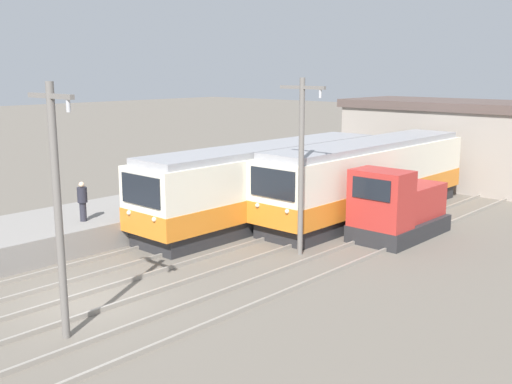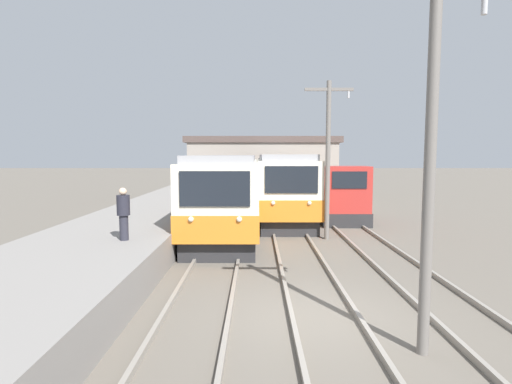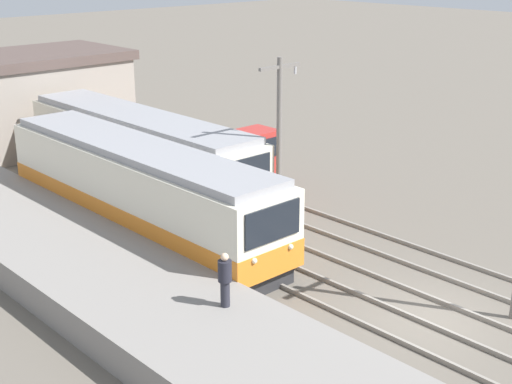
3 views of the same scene
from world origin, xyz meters
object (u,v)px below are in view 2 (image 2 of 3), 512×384
object	(u,v)px
commuter_train_left	(228,194)
commuter_train_center	(279,187)
catenary_mast_mid	(326,154)
catenary_mast_near	(429,152)
shunting_locomotive	(338,199)
person_on_platform	(122,212)

from	to	relation	value
commuter_train_left	commuter_train_center	world-z (taller)	commuter_train_center
catenary_mast_mid	catenary_mast_near	bearing A→B (deg)	-90.00
commuter_train_left	commuter_train_center	size ratio (longest dim) A/B	1.02
catenary_mast_near	commuter_train_left	bearing A→B (deg)	108.61
shunting_locomotive	person_on_platform	xyz separation A→B (m)	(-8.43, -9.48, 0.67)
shunting_locomotive	catenary_mast_near	size ratio (longest dim) A/B	0.71
person_on_platform	catenary_mast_mid	bearing A→B (deg)	35.40
catenary_mast_near	commuter_train_center	bearing A→B (deg)	95.12
commuter_train_center	catenary_mast_near	xyz separation A→B (m)	(1.51, -16.85, 1.94)
commuter_train_center	catenary_mast_mid	world-z (taller)	catenary_mast_mid
catenary_mast_mid	commuter_train_center	bearing A→B (deg)	102.05
shunting_locomotive	person_on_platform	size ratio (longest dim) A/B	2.99
shunting_locomotive	person_on_platform	distance (m)	12.70
catenary_mast_near	catenary_mast_mid	distance (m)	9.78
commuter_train_center	catenary_mast_mid	size ratio (longest dim) A/B	2.13
commuter_train_center	catenary_mast_mid	distance (m)	7.48
commuter_train_center	catenary_mast_near	size ratio (longest dim) A/B	2.13
commuter_train_left	catenary_mast_mid	size ratio (longest dim) A/B	2.17
commuter_train_left	commuter_train_center	bearing A→B (deg)	55.33
catenary_mast_near	person_on_platform	distance (m)	8.64
catenary_mast_mid	person_on_platform	xyz separation A→B (m)	(-6.94, -4.93, -1.73)
catenary_mast_near	shunting_locomotive	bearing A→B (deg)	84.05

